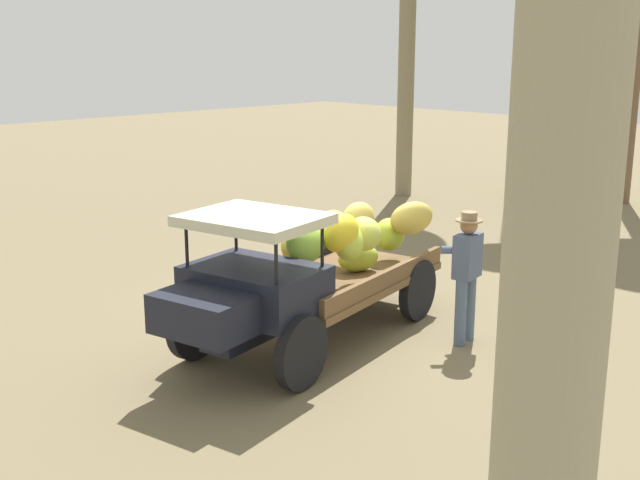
{
  "coord_description": "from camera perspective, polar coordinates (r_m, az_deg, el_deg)",
  "views": [
    {
      "loc": [
        7.39,
        7.31,
        3.79
      ],
      "look_at": [
        0.33,
        0.18,
        1.29
      ],
      "focal_mm": 44.87,
      "sensor_mm": 36.0,
      "label": 1
    }
  ],
  "objects": [
    {
      "name": "farmer",
      "position": [
        10.31,
        10.4,
        -2.04
      ],
      "size": [
        0.52,
        0.49,
        1.73
      ],
      "rotation": [
        0.0,
        0.0,
        -1.4
      ],
      "color": "#4D5E76",
      "rests_on": "ground"
    },
    {
      "name": "wooden_crate",
      "position": [
        12.74,
        3.18,
        -2.25
      ],
      "size": [
        0.7,
        0.66,
        0.47
      ],
      "primitive_type": "cube",
      "rotation": [
        0.0,
        0.0,
        2.51
      ],
      "color": "brown",
      "rests_on": "ground"
    },
    {
      "name": "ground_plane",
      "position": [
        11.06,
        0.55,
        -6.06
      ],
      "size": [
        60.0,
        60.0,
        0.0
      ],
      "primitive_type": "plane",
      "color": "#77684A"
    },
    {
      "name": "truck",
      "position": [
        10.07,
        -1.14,
        -2.3
      ],
      "size": [
        4.65,
        2.44,
        1.87
      ],
      "rotation": [
        0.0,
        0.0,
        0.2
      ],
      "color": "black",
      "rests_on": "ground"
    }
  ]
}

